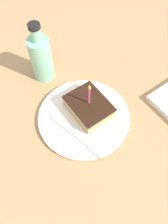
# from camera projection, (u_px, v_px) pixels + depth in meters

# --- Properties ---
(ground_plane) EXTENTS (2.40, 2.40, 0.04)m
(ground_plane) POSITION_uv_depth(u_px,v_px,m) (89.00, 120.00, 0.68)
(ground_plane) COLOR tan
(ground_plane) RESTS_ON ground
(plate) EXTENTS (0.28, 0.28, 0.02)m
(plate) POSITION_uv_depth(u_px,v_px,m) (84.00, 117.00, 0.66)
(plate) COLOR white
(plate) RESTS_ON ground_plane
(cake_slice) EXTENTS (0.10, 0.13, 0.13)m
(cake_slice) POSITION_uv_depth(u_px,v_px,m) (89.00, 107.00, 0.64)
(cake_slice) COLOR tan
(cake_slice) RESTS_ON plate
(fork) EXTENTS (0.07, 0.19, 0.00)m
(fork) POSITION_uv_depth(u_px,v_px,m) (80.00, 138.00, 0.61)
(fork) COLOR silver
(fork) RESTS_ON plate
(bottle) EXTENTS (0.07, 0.07, 0.20)m
(bottle) POSITION_uv_depth(u_px,v_px,m) (41.00, 58.00, 0.68)
(bottle) COLOR #8CD1B2
(bottle) RESTS_ON ground_plane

